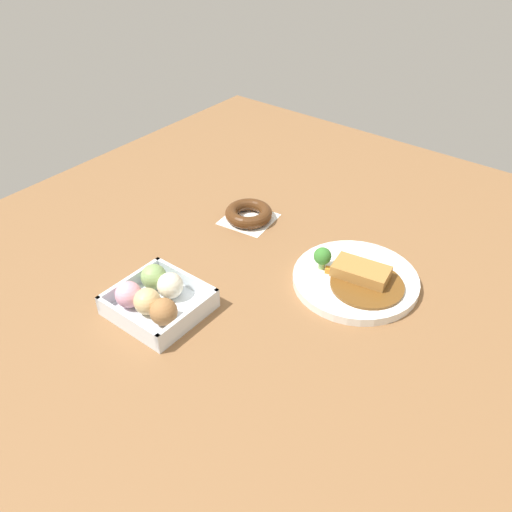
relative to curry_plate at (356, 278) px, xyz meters
name	(u,v)px	position (x,y,z in m)	size (l,w,h in m)	color
ground_plane	(289,293)	(-0.09, -0.11, -0.01)	(1.60, 1.60, 0.00)	brown
curry_plate	(356,278)	(0.00, 0.00, 0.00)	(0.26, 0.26, 0.07)	white
donut_box	(155,298)	(-0.27, -0.31, 0.01)	(0.17, 0.16, 0.06)	silver
chocolate_ring_donut	(249,214)	(-0.33, 0.06, 0.00)	(0.13, 0.13, 0.03)	white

